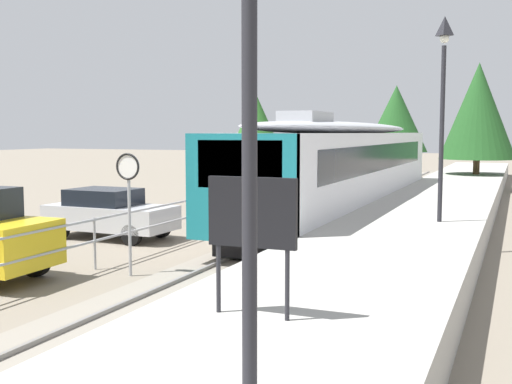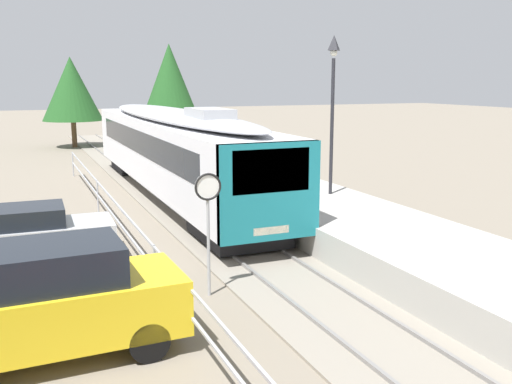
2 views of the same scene
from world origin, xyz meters
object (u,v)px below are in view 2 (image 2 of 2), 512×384
(speed_limit_sign, at_px, (208,204))
(parked_hatchback_silver, at_px, (33,234))
(parked_suv_yellow, at_px, (45,301))
(platform_lamp_mid_platform, at_px, (333,85))
(commuter_train, at_px, (173,146))

(speed_limit_sign, relative_size, parked_hatchback_silver, 0.69)
(speed_limit_sign, height_order, parked_suv_yellow, speed_limit_sign)
(parked_hatchback_silver, bearing_deg, parked_suv_yellow, -89.97)
(parked_suv_yellow, distance_m, parked_hatchback_silver, 5.84)
(platform_lamp_mid_platform, distance_m, speed_limit_sign, 8.51)
(parked_hatchback_silver, bearing_deg, speed_limit_sign, -49.45)
(platform_lamp_mid_platform, relative_size, parked_hatchback_silver, 1.32)
(commuter_train, distance_m, platform_lamp_mid_platform, 7.43)
(platform_lamp_mid_platform, height_order, parked_suv_yellow, platform_lamp_mid_platform)
(speed_limit_sign, distance_m, parked_suv_yellow, 4.06)
(speed_limit_sign, bearing_deg, parked_hatchback_silver, 130.55)
(commuter_train, height_order, speed_limit_sign, commuter_train)
(parked_hatchback_silver, bearing_deg, commuter_train, 50.55)
(platform_lamp_mid_platform, distance_m, parked_suv_yellow, 12.48)
(parked_suv_yellow, bearing_deg, parked_hatchback_silver, 90.03)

